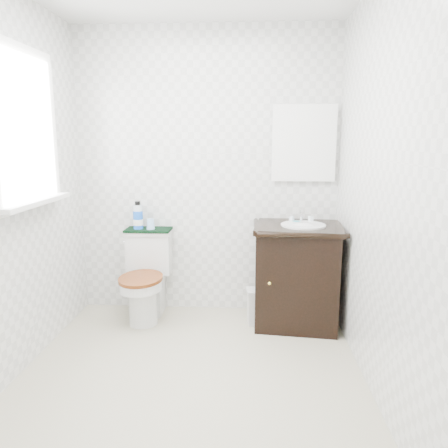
# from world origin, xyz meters

# --- Properties ---
(floor) EXTENTS (2.40, 2.40, 0.00)m
(floor) POSITION_xyz_m (0.00, 0.00, 0.00)
(floor) COLOR #AFA88D
(floor) RESTS_ON ground
(wall_back) EXTENTS (2.40, 0.00, 2.40)m
(wall_back) POSITION_xyz_m (0.00, 1.20, 1.20)
(wall_back) COLOR silver
(wall_back) RESTS_ON ground
(wall_front) EXTENTS (2.40, 0.00, 2.40)m
(wall_front) POSITION_xyz_m (0.00, -1.20, 1.20)
(wall_front) COLOR silver
(wall_front) RESTS_ON ground
(wall_left) EXTENTS (0.00, 2.40, 2.40)m
(wall_left) POSITION_xyz_m (-1.10, 0.00, 1.20)
(wall_left) COLOR silver
(wall_left) RESTS_ON ground
(wall_right) EXTENTS (0.00, 2.40, 2.40)m
(wall_right) POSITION_xyz_m (1.10, 0.00, 1.20)
(wall_right) COLOR silver
(wall_right) RESTS_ON ground
(window) EXTENTS (0.02, 0.70, 0.90)m
(window) POSITION_xyz_m (-1.07, 0.25, 1.55)
(window) COLOR white
(window) RESTS_ON wall_left
(mirror) EXTENTS (0.50, 0.02, 0.60)m
(mirror) POSITION_xyz_m (0.80, 1.18, 1.45)
(mirror) COLOR silver
(mirror) RESTS_ON wall_back
(toilet) EXTENTS (0.39, 0.60, 0.72)m
(toilet) POSITION_xyz_m (-0.49, 0.97, 0.32)
(toilet) COLOR silver
(toilet) RESTS_ON floor
(vanity) EXTENTS (0.72, 0.64, 0.92)m
(vanity) POSITION_xyz_m (0.75, 0.90, 0.43)
(vanity) COLOR black
(vanity) RESTS_ON floor
(trash_bin) EXTENTS (0.22, 0.18, 0.29)m
(trash_bin) POSITION_xyz_m (0.45, 0.88, 0.15)
(trash_bin) COLOR silver
(trash_bin) RESTS_ON floor
(towel) EXTENTS (0.38, 0.22, 0.02)m
(towel) POSITION_xyz_m (-0.49, 1.09, 0.73)
(towel) COLOR black
(towel) RESTS_ON toilet
(mouthwash_bottle) EXTENTS (0.08, 0.08, 0.23)m
(mouthwash_bottle) POSITION_xyz_m (-0.58, 1.09, 0.84)
(mouthwash_bottle) COLOR blue
(mouthwash_bottle) RESTS_ON towel
(cup) EXTENTS (0.07, 0.07, 0.09)m
(cup) POSITION_xyz_m (-0.47, 1.07, 0.78)
(cup) COLOR #97C7F7
(cup) RESTS_ON towel
(soap_bar) EXTENTS (0.07, 0.05, 0.02)m
(soap_bar) POSITION_xyz_m (0.74, 0.99, 0.83)
(soap_bar) COLOR teal
(soap_bar) RESTS_ON vanity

